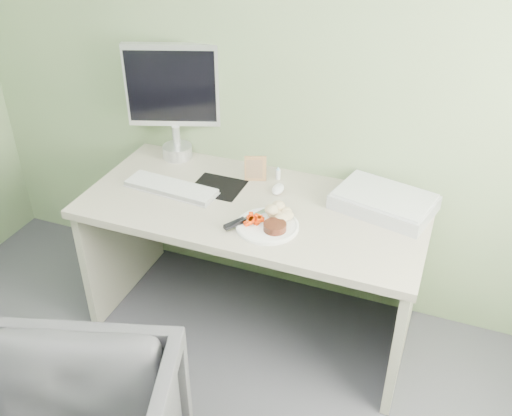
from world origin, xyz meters
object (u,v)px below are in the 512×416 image
at_px(plate, 267,226).
at_px(scanner, 384,202).
at_px(desk, 254,236).
at_px(monitor, 175,95).

bearing_deg(plate, scanner, 37.00).
distance_m(desk, plate, 0.28).
distance_m(scanner, monitor, 1.17).
relative_size(desk, plate, 5.78).
bearing_deg(monitor, scanner, -26.10).
bearing_deg(scanner, desk, -149.26).
height_order(scanner, monitor, monitor).
bearing_deg(desk, monitor, 150.08).
bearing_deg(desk, scanner, 17.31).
distance_m(plate, monitor, 0.89).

